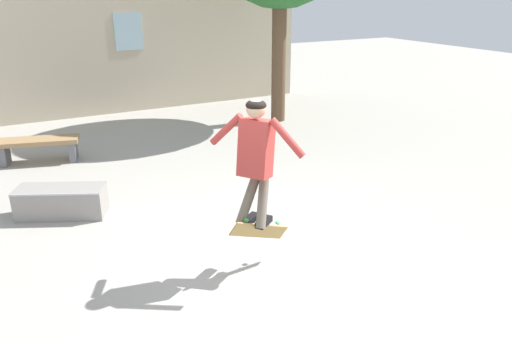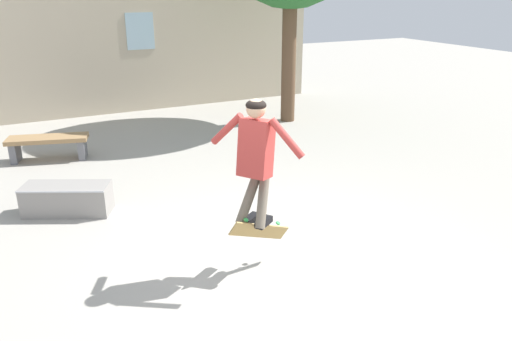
{
  "view_description": "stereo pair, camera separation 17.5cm",
  "coord_description": "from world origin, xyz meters",
  "px_view_note": "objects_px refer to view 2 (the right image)",
  "views": [
    {
      "loc": [
        -2.71,
        -4.59,
        3.14
      ],
      "look_at": [
        -0.27,
        -0.1,
        1.23
      ],
      "focal_mm": 35.0,
      "sensor_mm": 36.0,
      "label": 1
    },
    {
      "loc": [
        -2.55,
        -4.67,
        3.14
      ],
      "look_at": [
        -0.27,
        -0.1,
        1.23
      ],
      "focal_mm": 35.0,
      "sensor_mm": 36.0,
      "label": 2
    }
  ],
  "objects_px": {
    "park_bench": "(48,143)",
    "skate_ledge": "(67,199)",
    "skateboard_flipping": "(259,231)",
    "skater": "(256,153)"
  },
  "relations": [
    {
      "from": "skate_ledge",
      "to": "skateboard_flipping",
      "type": "relative_size",
      "value": 1.66
    },
    {
      "from": "park_bench",
      "to": "skate_ledge",
      "type": "height_order",
      "value": "park_bench"
    },
    {
      "from": "skater",
      "to": "skateboard_flipping",
      "type": "relative_size",
      "value": 1.85
    },
    {
      "from": "park_bench",
      "to": "skater",
      "type": "xyz_separation_m",
      "value": [
        1.79,
        -5.23,
        1.11
      ]
    },
    {
      "from": "skateboard_flipping",
      "to": "skater",
      "type": "bearing_deg",
      "value": 154.41
    },
    {
      "from": "park_bench",
      "to": "skate_ledge",
      "type": "bearing_deg",
      "value": -74.15
    },
    {
      "from": "skater",
      "to": "park_bench",
      "type": "bearing_deg",
      "value": 74.7
    },
    {
      "from": "skater",
      "to": "skateboard_flipping",
      "type": "bearing_deg",
      "value": -51.97
    },
    {
      "from": "park_bench",
      "to": "skateboard_flipping",
      "type": "distance_m",
      "value": 5.55
    },
    {
      "from": "skater",
      "to": "skateboard_flipping",
      "type": "height_order",
      "value": "skater"
    }
  ]
}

